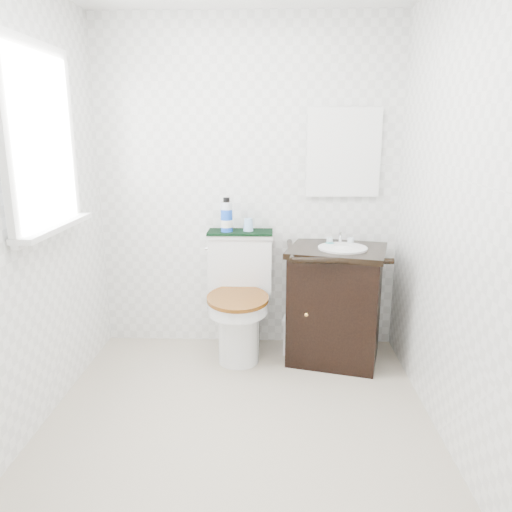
# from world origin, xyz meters

# --- Properties ---
(floor) EXTENTS (2.40, 2.40, 0.00)m
(floor) POSITION_xyz_m (0.00, 0.00, 0.00)
(floor) COLOR #BAAA96
(floor) RESTS_ON ground
(wall_back) EXTENTS (2.40, 0.00, 2.40)m
(wall_back) POSITION_xyz_m (0.00, 1.20, 1.20)
(wall_back) COLOR white
(wall_back) RESTS_ON ground
(wall_front) EXTENTS (2.40, 0.00, 2.40)m
(wall_front) POSITION_xyz_m (0.00, -1.20, 1.20)
(wall_front) COLOR white
(wall_front) RESTS_ON ground
(wall_left) EXTENTS (0.00, 2.40, 2.40)m
(wall_left) POSITION_xyz_m (-1.10, 0.00, 1.20)
(wall_left) COLOR white
(wall_left) RESTS_ON ground
(wall_right) EXTENTS (0.00, 2.40, 2.40)m
(wall_right) POSITION_xyz_m (1.10, 0.00, 1.20)
(wall_right) COLOR white
(wall_right) RESTS_ON ground
(window) EXTENTS (0.02, 0.70, 0.90)m
(window) POSITION_xyz_m (-1.07, 0.25, 1.55)
(window) COLOR white
(window) RESTS_ON wall_left
(mirror) EXTENTS (0.50, 0.02, 0.60)m
(mirror) POSITION_xyz_m (0.68, 1.18, 1.45)
(mirror) COLOR silver
(mirror) RESTS_ON wall_back
(toilet) EXTENTS (0.48, 0.66, 0.88)m
(toilet) POSITION_xyz_m (-0.05, 0.96, 0.38)
(toilet) COLOR white
(toilet) RESTS_ON floor
(vanity) EXTENTS (0.76, 0.69, 0.92)m
(vanity) POSITION_xyz_m (0.63, 0.90, 0.43)
(vanity) COLOR black
(vanity) RESTS_ON floor
(trash_bin) EXTENTS (0.21, 0.18, 0.27)m
(trash_bin) POSITION_xyz_m (0.36, 0.97, 0.14)
(trash_bin) COLOR white
(trash_bin) RESTS_ON floor
(towel) EXTENTS (0.47, 0.22, 0.02)m
(towel) POSITION_xyz_m (-0.05, 1.09, 0.89)
(towel) COLOR black
(towel) RESTS_ON toilet
(mouthwash_bottle) EXTENTS (0.09, 0.09, 0.24)m
(mouthwash_bottle) POSITION_xyz_m (-0.15, 1.07, 1.01)
(mouthwash_bottle) COLOR blue
(mouthwash_bottle) RESTS_ON towel
(cup) EXTENTS (0.07, 0.07, 0.09)m
(cup) POSITION_xyz_m (0.01, 1.09, 0.94)
(cup) COLOR #91BEED
(cup) RESTS_ON towel
(soap_bar) EXTENTS (0.08, 0.05, 0.02)m
(soap_bar) POSITION_xyz_m (0.59, 0.99, 0.83)
(soap_bar) COLOR #1B7C82
(soap_bar) RESTS_ON vanity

